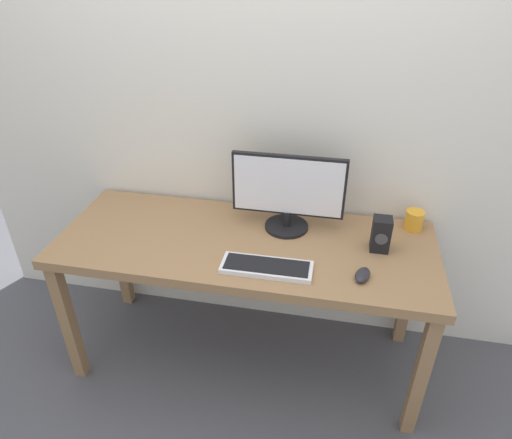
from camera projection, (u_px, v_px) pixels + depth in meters
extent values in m
plane|color=#4C4C51|center=(247.00, 354.00, 2.49)|extent=(6.00, 6.00, 0.00)
cube|color=silver|center=(261.00, 57.00, 2.02)|extent=(3.23, 0.04, 3.00)
cube|color=#936D47|center=(245.00, 245.00, 2.10)|extent=(1.75, 0.67, 0.05)
cube|color=#936D47|center=(68.00, 323.00, 2.20)|extent=(0.06, 0.06, 0.71)
cube|color=#936D47|center=(420.00, 377.00, 1.93)|extent=(0.06, 0.06, 0.71)
cube|color=#936D47|center=(121.00, 254.00, 2.68)|extent=(0.06, 0.06, 0.71)
cube|color=#936D47|center=(409.00, 290.00, 2.41)|extent=(0.06, 0.06, 0.71)
cylinder|color=black|center=(286.00, 226.00, 2.18)|extent=(0.21, 0.21, 0.02)
cylinder|color=black|center=(287.00, 219.00, 2.16)|extent=(0.04, 0.04, 0.07)
cube|color=black|center=(288.00, 185.00, 2.08)|extent=(0.53, 0.02, 0.30)
cube|color=white|center=(288.00, 187.00, 2.07)|extent=(0.50, 0.01, 0.27)
cube|color=silver|center=(267.00, 267.00, 1.90)|extent=(0.39, 0.14, 0.02)
cube|color=black|center=(267.00, 265.00, 1.90)|extent=(0.36, 0.11, 0.00)
ellipsoid|color=#232328|center=(362.00, 275.00, 1.85)|extent=(0.08, 0.12, 0.03)
cube|color=black|center=(381.00, 234.00, 1.99)|extent=(0.08, 0.08, 0.16)
cylinder|color=#3F3F44|center=(381.00, 239.00, 1.96)|extent=(0.05, 0.00, 0.05)
cylinder|color=orange|center=(414.00, 220.00, 2.15)|extent=(0.09, 0.09, 0.10)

